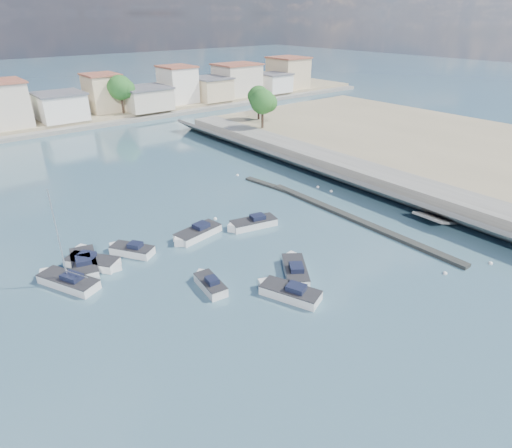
{
  "coord_description": "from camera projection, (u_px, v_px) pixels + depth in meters",
  "views": [
    {
      "loc": [
        -28.63,
        -16.39,
        20.75
      ],
      "look_at": [
        -3.89,
        14.04,
        1.4
      ],
      "focal_mm": 30.0,
      "sensor_mm": 36.0,
      "label": 1
    }
  ],
  "objects": [
    {
      "name": "ground",
      "position": [
        168.0,
        166.0,
        64.61
      ],
      "size": [
        400.0,
        400.0,
        0.0
      ],
      "primitive_type": "plane",
      "color": "#335366",
      "rests_on": "ground"
    },
    {
      "name": "seawall_walkway",
      "position": [
        394.0,
        182.0,
        55.89
      ],
      "size": [
        5.0,
        90.0,
        1.8
      ],
      "primitive_type": "cube",
      "color": "slate",
      "rests_on": "ground"
    },
    {
      "name": "seawall_embankment",
      "position": [
        474.0,
        152.0,
        68.13
      ],
      "size": [
        49.65,
        90.0,
        2.9
      ],
      "color": "slate",
      "rests_on": "ground"
    },
    {
      "name": "breakwater",
      "position": [
        336.0,
        212.0,
        49.44
      ],
      "size": [
        2.0,
        31.02,
        0.35
      ],
      "color": "black",
      "rests_on": "ground"
    },
    {
      "name": "far_shore_land",
      "position": [
        60.0,
        108.0,
        100.48
      ],
      "size": [
        160.0,
        40.0,
        1.4
      ],
      "primitive_type": "cube",
      "color": "gray",
      "rests_on": "ground"
    },
    {
      "name": "far_shore_quay",
      "position": [
        93.0,
        126.0,
        86.0
      ],
      "size": [
        160.0,
        2.5,
        0.8
      ],
      "primitive_type": "cube",
      "color": "slate",
      "rests_on": "ground"
    },
    {
      "name": "far_town",
      "position": [
        128.0,
        93.0,
        94.18
      ],
      "size": [
        113.01,
        12.8,
        8.35
      ],
      "color": "beige",
      "rests_on": "far_shore_land"
    },
    {
      "name": "shore_trees",
      "position": [
        134.0,
        94.0,
        86.14
      ],
      "size": [
        74.56,
        38.32,
        7.92
      ],
      "color": "#38281E",
      "rests_on": "ground"
    },
    {
      "name": "motorboat_a",
      "position": [
        287.0,
        292.0,
        34.78
      ],
      "size": [
        3.61,
        5.43,
        1.48
      ],
      "color": "silver",
      "rests_on": "ground"
    },
    {
      "name": "motorboat_b",
      "position": [
        209.0,
        284.0,
        35.84
      ],
      "size": [
        1.94,
        4.12,
        1.48
      ],
      "color": "silver",
      "rests_on": "ground"
    },
    {
      "name": "motorboat_c",
      "position": [
        251.0,
        224.0,
        46.08
      ],
      "size": [
        5.6,
        3.01,
        1.48
      ],
      "color": "silver",
      "rests_on": "ground"
    },
    {
      "name": "motorboat_d",
      "position": [
        196.0,
        234.0,
        43.97
      ],
      "size": [
        5.67,
        2.87,
        1.48
      ],
      "color": "silver",
      "rests_on": "ground"
    },
    {
      "name": "motorboat_e",
      "position": [
        84.0,
        262.0,
        39.0
      ],
      "size": [
        3.39,
        6.03,
        1.48
      ],
      "color": "silver",
      "rests_on": "ground"
    },
    {
      "name": "motorboat_f",
      "position": [
        130.0,
        250.0,
        40.94
      ],
      "size": [
        3.62,
        4.32,
        1.48
      ],
      "color": "silver",
      "rests_on": "ground"
    },
    {
      "name": "motorboat_g",
      "position": [
        95.0,
        263.0,
        38.86
      ],
      "size": [
        4.33,
        4.95,
        1.48
      ],
      "color": "silver",
      "rests_on": "ground"
    },
    {
      "name": "motorboat_h",
      "position": [
        295.0,
        270.0,
        37.86
      ],
      "size": [
        4.28,
        4.93,
        1.48
      ],
      "color": "silver",
      "rests_on": "ground"
    },
    {
      "name": "sailboat",
      "position": [
        66.0,
        281.0,
        36.19
      ],
      "size": [
        4.05,
        5.9,
        9.0
      ],
      "color": "silver",
      "rests_on": "ground"
    },
    {
      "name": "mooring_buoys",
      "position": [
        326.0,
        212.0,
        49.7
      ],
      "size": [
        16.73,
        34.3,
        0.4
      ],
      "color": "white",
      "rests_on": "ground"
    }
  ]
}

